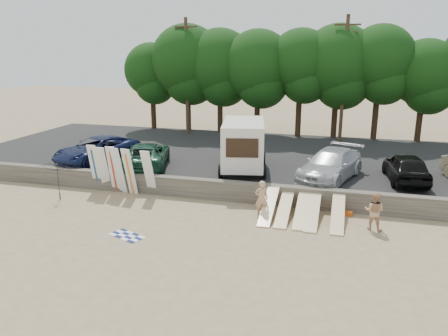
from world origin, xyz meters
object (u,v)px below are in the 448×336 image
Objects in this scene: car_2 at (331,165)px; beachgoer_a at (261,198)px; box_trailer at (243,144)px; car_3 at (406,167)px; beach_umbrella at (57,181)px; car_1 at (147,155)px; beachgoer_b at (374,211)px; cooler at (286,208)px; car_0 at (97,150)px.

car_2 reaches higher than beachgoer_a.
box_trailer is 8.64m from car_3.
car_2 is 5.27m from beachgoer_a.
box_trailer reaches higher than car_2.
beach_umbrella is at bearing -140.97° from car_2.
beachgoer_a is (-6.65, -5.02, -0.63)m from car_3.
beach_umbrella reaches higher than beachgoer_a.
beachgoer_b is at bearing 142.62° from car_1.
beachgoer_a is 1.49m from cooler.
beachgoer_b is (1.98, -4.68, -0.65)m from car_2.
car_0 is 11.77m from beachgoer_a.
car_2 is 3.20× the size of beachgoer_a.
beachgoer_a is (-2.85, -4.38, -0.64)m from car_2.
car_3 is 11.79× the size of cooler.
car_0 is (-8.97, -0.44, -0.81)m from box_trailer.
cooler is 0.17× the size of beach_umbrella.
beach_umbrella reaches higher than beachgoer_b.
car_1 is 5.40m from beach_umbrella.
car_2 is at bearing 20.25° from car_0.
car_3 is at bearing 21.38° from cooler.
car_0 is 2.47× the size of beach_umbrella.
car_0 is 1.22× the size of car_3.
car_1 is 9.25m from cooler.
box_trailer reaches higher than beachgoer_a.
car_3 is (8.60, 0.24, -0.81)m from box_trailer.
cooler is 11.42m from beach_umbrella.
car_1 reaches higher than cooler.
beachgoer_a is (10.92, -4.34, -0.62)m from car_0.
car_2 is 4.18m from cooler.
car_3 reaches higher than beachgoer_a.
box_trailer is 9.02m from car_0.
car_3 is (3.79, 0.64, -0.01)m from car_2.
car_2 is 14.10× the size of cooler.
car_1 is 1.15× the size of car_3.
beach_umbrella is at bearing 16.36° from beachgoer_b.
car_3 is at bearing 165.87° from car_1.
car_3 reaches higher than car_0.
car_3 is 8.35m from beachgoer_a.
beach_umbrella is (-2.74, -4.63, -0.42)m from car_1.
car_0 is at bearing 97.36° from beach_umbrella.
box_trailer is 2.14× the size of beach_umbrella.
car_1 is at bearing -159.95° from car_2.
beachgoer_b is 15.14m from beach_umbrella.
car_1 is 3.09× the size of beachgoer_a.
car_0 is at bearing 171.56° from box_trailer.
beachgoer_a is 10.31m from beach_umbrella.
beachgoer_b is at bearing -48.44° from car_2.
box_trailer is at bearing 32.38° from beach_umbrella.
beachgoer_a is at bearing 32.09° from car_3.
car_0 is at bearing -161.23° from car_2.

